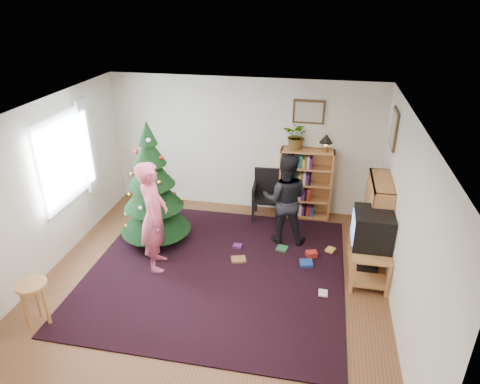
% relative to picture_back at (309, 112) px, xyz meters
% --- Properties ---
extents(floor, '(5.00, 5.00, 0.00)m').
position_rel_picture_back_xyz_m(floor, '(-1.15, -2.48, -1.95)').
color(floor, brown).
rests_on(floor, ground).
extents(ceiling, '(5.00, 5.00, 0.00)m').
position_rel_picture_back_xyz_m(ceiling, '(-1.15, -2.48, 0.55)').
color(ceiling, white).
rests_on(ceiling, wall_back).
extents(wall_back, '(5.00, 0.02, 2.50)m').
position_rel_picture_back_xyz_m(wall_back, '(-1.15, 0.02, -0.70)').
color(wall_back, silver).
rests_on(wall_back, floor).
extents(wall_front, '(5.00, 0.02, 2.50)m').
position_rel_picture_back_xyz_m(wall_front, '(-1.15, -4.97, -0.70)').
color(wall_front, silver).
rests_on(wall_front, floor).
extents(wall_left, '(0.02, 5.00, 2.50)m').
position_rel_picture_back_xyz_m(wall_left, '(-3.65, -2.48, -0.70)').
color(wall_left, silver).
rests_on(wall_left, floor).
extents(wall_right, '(0.02, 5.00, 2.50)m').
position_rel_picture_back_xyz_m(wall_right, '(1.35, -2.48, -0.70)').
color(wall_right, silver).
rests_on(wall_right, floor).
extents(rug, '(3.80, 3.60, 0.02)m').
position_rel_picture_back_xyz_m(rug, '(-1.15, -2.17, -1.94)').
color(rug, black).
rests_on(rug, floor).
extents(window_pane, '(0.04, 1.20, 1.40)m').
position_rel_picture_back_xyz_m(window_pane, '(-3.62, -1.88, -0.45)').
color(window_pane, silver).
rests_on(window_pane, wall_left).
extents(curtain, '(0.06, 0.35, 1.60)m').
position_rel_picture_back_xyz_m(curtain, '(-3.58, -1.18, -0.45)').
color(curtain, silver).
rests_on(curtain, wall_left).
extents(picture_back, '(0.55, 0.03, 0.42)m').
position_rel_picture_back_xyz_m(picture_back, '(0.00, 0.00, 0.00)').
color(picture_back, '#4C3319').
rests_on(picture_back, wall_back).
extents(picture_right, '(0.03, 0.50, 0.60)m').
position_rel_picture_back_xyz_m(picture_right, '(1.33, -0.73, 0.00)').
color(picture_right, '#4C3319').
rests_on(picture_right, wall_right).
extents(christmas_tree, '(1.16, 1.16, 2.10)m').
position_rel_picture_back_xyz_m(christmas_tree, '(-2.35, -1.51, -1.08)').
color(christmas_tree, '#3F2816').
rests_on(christmas_tree, rug).
extents(bookshelf_back, '(0.95, 0.30, 1.30)m').
position_rel_picture_back_xyz_m(bookshelf_back, '(0.04, -0.14, -1.29)').
color(bookshelf_back, '#C07944').
rests_on(bookshelf_back, floor).
extents(bookshelf_right, '(0.30, 0.95, 1.30)m').
position_rel_picture_back_xyz_m(bookshelf_right, '(1.19, -1.24, -1.29)').
color(bookshelf_right, '#C07944').
rests_on(bookshelf_right, floor).
extents(tv_stand, '(0.54, 0.98, 0.55)m').
position_rel_picture_back_xyz_m(tv_stand, '(1.07, -1.85, -1.62)').
color(tv_stand, '#C07944').
rests_on(tv_stand, floor).
extents(crt_tv, '(0.55, 0.59, 0.51)m').
position_rel_picture_back_xyz_m(crt_tv, '(1.07, -1.85, -1.14)').
color(crt_tv, black).
rests_on(crt_tv, tv_stand).
extents(armchair, '(0.52, 0.52, 0.90)m').
position_rel_picture_back_xyz_m(armchair, '(-0.65, -0.28, -1.47)').
color(armchair, black).
rests_on(armchair, rug).
extents(stool, '(0.38, 0.38, 0.63)m').
position_rel_picture_back_xyz_m(stool, '(-3.11, -3.69, -1.46)').
color(stool, '#C07944').
rests_on(stool, floor).
extents(person_standing, '(0.57, 0.72, 1.73)m').
position_rel_picture_back_xyz_m(person_standing, '(-2.07, -2.22, -1.08)').
color(person_standing, '#C95068').
rests_on(person_standing, rug).
extents(person_by_chair, '(0.77, 0.61, 1.55)m').
position_rel_picture_back_xyz_m(person_by_chair, '(-0.25, -1.10, -1.17)').
color(person_by_chair, black).
rests_on(person_by_chair, rug).
extents(potted_plant, '(0.56, 0.52, 0.51)m').
position_rel_picture_back_xyz_m(potted_plant, '(-0.16, -0.14, -0.40)').
color(potted_plant, gray).
rests_on(potted_plant, bookshelf_back).
extents(table_lamp, '(0.24, 0.24, 0.31)m').
position_rel_picture_back_xyz_m(table_lamp, '(0.34, -0.14, -0.44)').
color(table_lamp, '#A57F33').
rests_on(table_lamp, bookshelf_back).
extents(floor_clutter, '(1.71, 1.31, 0.08)m').
position_rel_picture_back_xyz_m(floor_clutter, '(-0.09, -1.69, -1.91)').
color(floor_clutter, '#A51E19').
rests_on(floor_clutter, rug).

